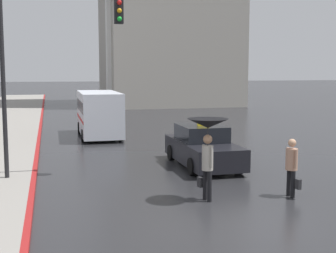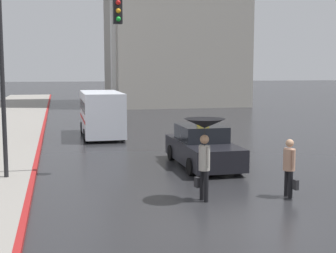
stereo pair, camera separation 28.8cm
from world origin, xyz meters
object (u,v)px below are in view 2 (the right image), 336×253
object	(u,v)px
traffic_light	(50,47)
taxi	(202,148)
ambulance_van	(101,112)
pedestrian_with_umbrella	(204,134)
pedestrian_man	(289,164)

from	to	relation	value
traffic_light	taxi	bearing A→B (deg)	9.42
ambulance_van	pedestrian_with_umbrella	world-z (taller)	ambulance_van
pedestrian_with_umbrella	traffic_light	xyz separation A→B (m)	(-4.01, 3.66, 2.43)
taxi	pedestrian_with_umbrella	xyz separation A→B (m)	(-1.40, -4.56, 1.16)
pedestrian_man	traffic_light	size ratio (longest dim) A/B	0.27
pedestrian_with_umbrella	traffic_light	world-z (taller)	traffic_light
taxi	pedestrian_with_umbrella	size ratio (longest dim) A/B	1.99
pedestrian_man	traffic_light	xyz separation A→B (m)	(-6.43, 3.86, 3.32)
ambulance_van	pedestrian_with_umbrella	distance (m)	13.47
taxi	pedestrian_man	bearing A→B (deg)	102.15
ambulance_van	pedestrian_with_umbrella	xyz separation A→B (m)	(1.50, -13.37, 0.51)
traffic_light	pedestrian_man	bearing A→B (deg)	-30.96
pedestrian_with_umbrella	pedestrian_man	distance (m)	2.59
pedestrian_man	traffic_light	bearing A→B (deg)	-124.28
taxi	traffic_light	distance (m)	6.55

